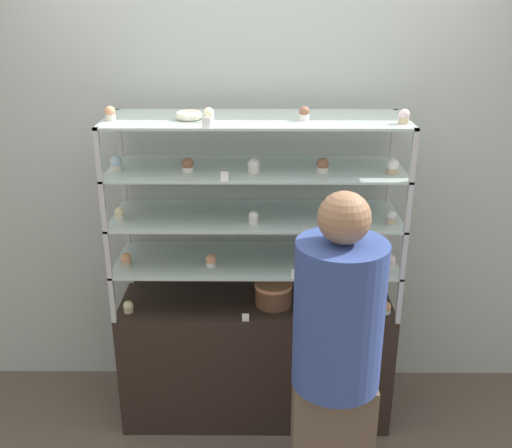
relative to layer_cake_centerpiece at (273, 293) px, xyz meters
The scene contains 33 objects.
ground_plane 0.78m from the layer_cake_centerpiece, 159.83° to the left, with size 20.00×20.00×0.00m, color brown.
back_wall 0.67m from the layer_cake_centerpiece, 102.74° to the left, with size 8.00×0.05×2.60m.
display_base 0.43m from the layer_cake_centerpiece, 159.83° to the left, with size 1.47×0.47×0.71m.
display_riser_lower 0.20m from the layer_cake_centerpiece, 159.83° to the left, with size 1.47×0.47×0.25m.
display_riser_middle 0.43m from the layer_cake_centerpiece, 159.83° to the left, with size 1.47×0.47×0.25m.
display_riser_upper 0.68m from the layer_cake_centerpiece, 159.83° to the left, with size 1.47×0.47×0.25m.
display_riser_top 0.93m from the layer_cake_centerpiece, 159.83° to the left, with size 1.47×0.47×0.25m.
layer_cake_centerpiece is the anchor object (origin of this frame).
sheet_cake_frosted 0.35m from the layer_cake_centerpiece, ahead, with size 0.25×0.13×0.06m.
cupcake_0 0.77m from the layer_cake_centerpiece, behind, with size 0.05×0.05×0.06m.
cupcake_1 0.60m from the layer_cake_centerpiece, ahead, with size 0.05×0.05×0.06m.
price_tag_0 0.23m from the layer_cake_centerpiece, 128.91° to the right, with size 0.04×0.00×0.04m.
cupcake_2 0.79m from the layer_cake_centerpiece, behind, with size 0.05×0.05×0.07m.
cupcake_3 0.39m from the layer_cake_centerpiece, behind, with size 0.05×0.05×0.07m.
cupcake_4 0.64m from the layer_cake_centerpiece, ahead, with size 0.05×0.05×0.07m.
price_tag_1 0.29m from the layer_cake_centerpiece, 60.84° to the right, with size 0.04×0.00×0.04m.
cupcake_5 0.91m from the layer_cake_centerpiece, behind, with size 0.05×0.05×0.07m.
cupcake_6 0.49m from the layer_cake_centerpiece, 140.40° to the right, with size 0.05×0.05×0.07m.
cupcake_7 0.75m from the layer_cake_centerpiece, ahead, with size 0.05×0.05×0.07m.
price_tag_2 0.63m from the layer_cake_centerpiece, 24.88° to the right, with size 0.04×0.00×0.04m.
cupcake_8 1.06m from the layer_cake_centerpiece, behind, with size 0.06×0.06×0.07m.
cupcake_9 0.84m from the layer_cake_centerpiece, behind, with size 0.06×0.06×0.07m.
cupcake_10 0.73m from the layer_cake_centerpiece, 156.54° to the right, with size 0.06×0.06×0.07m.
cupcake_11 0.76m from the layer_cake_centerpiece, ahead, with size 0.06×0.06×0.07m.
cupcake_12 0.92m from the layer_cake_centerpiece, ahead, with size 0.06×0.06×0.07m.
price_tag_3 0.77m from the layer_cake_centerpiece, 142.95° to the right, with size 0.04×0.00×0.04m.
cupcake_13 1.25m from the layer_cake_centerpiece, behind, with size 0.05×0.05×0.07m.
cupcake_14 1.02m from the layer_cake_centerpiece, behind, with size 0.05×0.05×0.07m.
cupcake_15 0.98m from the layer_cake_centerpiece, ahead, with size 0.05×0.05×0.07m.
cupcake_16 1.14m from the layer_cake_centerpiece, ahead, with size 0.05×0.05×0.07m.
price_tag_4 1.03m from the layer_cake_centerpiece, 150.42° to the right, with size 0.04×0.00×0.04m.
donut_glazed 1.04m from the layer_cake_centerpiece, behind, with size 0.13×0.13×0.04m.
customer_figure 0.76m from the layer_cake_centerpiece, 70.69° to the right, with size 0.37×0.37×1.59m.
Camera 1 is at (0.02, -2.88, 2.30)m, focal length 42.00 mm.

